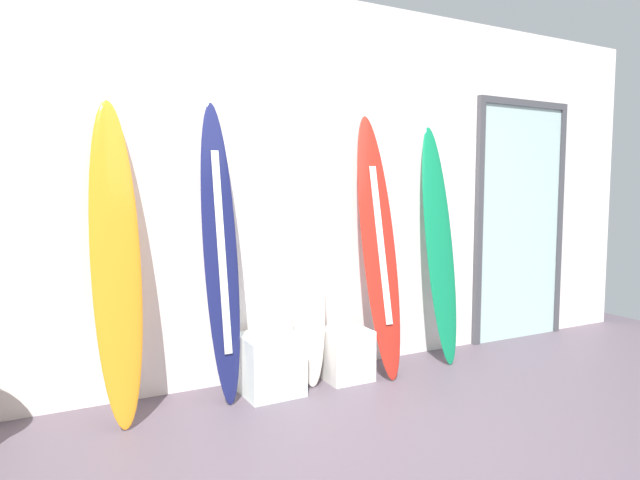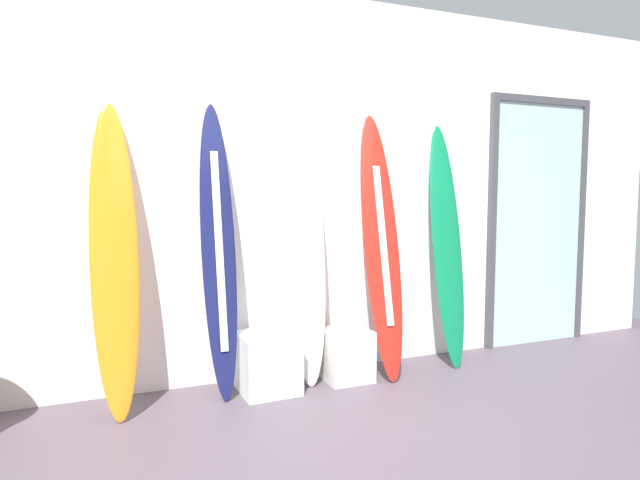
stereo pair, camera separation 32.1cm
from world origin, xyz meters
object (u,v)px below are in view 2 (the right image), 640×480
object	(u,v)px
surfboard_ivory	(305,247)
display_block_left	(346,354)
surfboard_navy	(218,250)
surfboard_emerald	(447,247)
display_block_center	(268,363)
surfboard_crimson	(381,245)
surfboard_sunset	(114,259)
glass_door	(538,218)

from	to	relation	value
surfboard_ivory	display_block_left	world-z (taller)	surfboard_ivory
surfboard_navy	surfboard_emerald	size ratio (longest dim) A/B	1.03
surfboard_ivory	display_block_center	size ratio (longest dim) A/B	4.95
surfboard_ivory	surfboard_crimson	distance (m)	0.57
surfboard_sunset	surfboard_crimson	bearing A→B (deg)	-0.36
surfboard_crimson	display_block_center	size ratio (longest dim) A/B	4.87
surfboard_ivory	display_block_left	xyz separation A→B (m)	(0.28, -0.08, -0.79)
surfboard_ivory	surfboard_crimson	world-z (taller)	surfboard_ivory
surfboard_crimson	display_block_left	xyz separation A→B (m)	(-0.28, -0.00, -0.79)
surfboard_navy	display_block_center	xyz separation A→B (m)	(0.31, -0.07, -0.78)
glass_door	display_block_center	bearing A→B (deg)	-174.15
surfboard_navy	surfboard_ivory	distance (m)	0.62
surfboard_ivory	surfboard_navy	bearing A→B (deg)	-177.08
surfboard_navy	surfboard_ivory	size ratio (longest dim) A/B	0.99
surfboard_navy	display_block_left	bearing A→B (deg)	-3.24
surfboard_navy	surfboard_emerald	xyz separation A→B (m)	(1.81, 0.01, -0.05)
surfboard_crimson	glass_door	size ratio (longest dim) A/B	0.89
surfboard_ivory	surfboard_emerald	xyz separation A→B (m)	(1.18, -0.03, -0.04)
display_block_left	display_block_center	size ratio (longest dim) A/B	0.92
surfboard_crimson	display_block_center	world-z (taller)	surfboard_crimson
surfboard_emerald	glass_door	size ratio (longest dim) A/B	0.86
glass_door	surfboard_crimson	bearing A→B (deg)	-171.78
surfboard_sunset	surfboard_ivory	bearing A→B (deg)	3.06
display_block_center	surfboard_ivory	bearing A→B (deg)	17.31
surfboard_navy	display_block_center	distance (m)	0.84
surfboard_sunset	display_block_center	distance (m)	1.22
surfboard_navy	display_block_center	world-z (taller)	surfboard_navy
surfboard_sunset	display_block_left	bearing A→B (deg)	-0.56
display_block_left	surfboard_sunset	bearing A→B (deg)	179.44
surfboard_ivory	surfboard_crimson	bearing A→B (deg)	-7.94
surfboard_sunset	display_block_center	bearing A→B (deg)	-1.76
surfboard_navy	surfboard_crimson	bearing A→B (deg)	-2.28
surfboard_navy	surfboard_emerald	world-z (taller)	surfboard_navy
surfboard_sunset	display_block_left	size ratio (longest dim) A/B	5.25
surfboard_sunset	display_block_center	xyz separation A→B (m)	(0.96, -0.03, -0.75)
surfboard_navy	surfboard_crimson	distance (m)	1.19
surfboard_sunset	surfboard_crimson	world-z (taller)	surfboard_crimson
surfboard_emerald	display_block_left	world-z (taller)	surfboard_emerald
surfboard_crimson	surfboard_ivory	bearing A→B (deg)	172.06
surfboard_sunset	surfboard_emerald	xyz separation A→B (m)	(2.45, 0.04, -0.02)
surfboard_emerald	display_block_center	xyz separation A→B (m)	(-1.50, -0.07, -0.73)
display_block_center	display_block_left	bearing A→B (deg)	1.35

